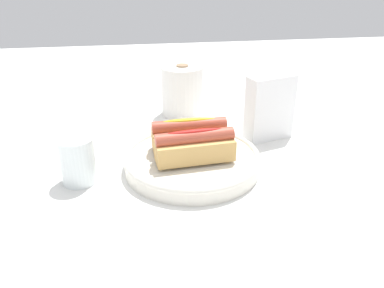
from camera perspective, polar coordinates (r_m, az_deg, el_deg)
ground_plane at (r=0.79m, az=-0.79°, el=-4.15°), size 2.40×2.40×0.00m
serving_bowl at (r=0.80m, az=0.00°, el=-2.32°), size 0.27×0.27×0.03m
hotdog_front at (r=0.76m, az=0.40°, el=-0.37°), size 0.15×0.06×0.06m
hotdog_back at (r=0.80m, az=-0.38°, el=1.35°), size 0.15×0.06×0.06m
water_glass at (r=0.78m, az=-15.99°, el=-2.34°), size 0.07×0.07×0.09m
paper_towel_roll at (r=1.06m, az=-1.37°, el=7.67°), size 0.11×0.11×0.13m
napkin_box at (r=0.93m, az=11.06°, el=5.12°), size 0.12×0.07×0.15m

